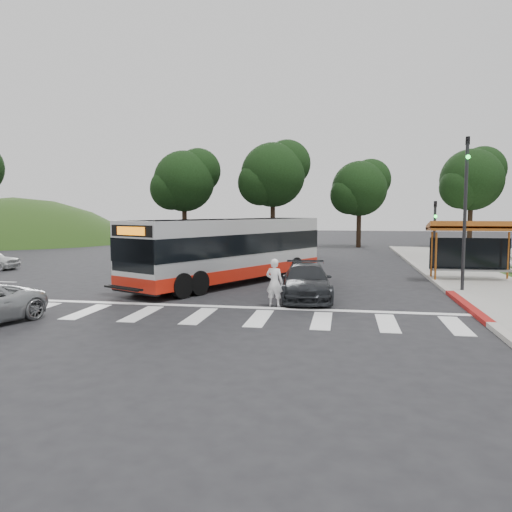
# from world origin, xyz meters

# --- Properties ---
(ground) EXTENTS (140.00, 140.00, 0.00)m
(ground) POSITION_xyz_m (0.00, 0.00, 0.00)
(ground) COLOR black
(ground) RESTS_ON ground
(sidewalk_east) EXTENTS (4.00, 40.00, 0.12)m
(sidewalk_east) POSITION_xyz_m (11.00, 8.00, 0.06)
(sidewalk_east) COLOR gray
(sidewalk_east) RESTS_ON ground
(curb_east) EXTENTS (0.30, 40.00, 0.15)m
(curb_east) POSITION_xyz_m (9.00, 8.00, 0.07)
(curb_east) COLOR #9E9991
(curb_east) RESTS_ON ground
(curb_east_red) EXTENTS (0.32, 6.00, 0.15)m
(curb_east_red) POSITION_xyz_m (9.00, -2.00, 0.08)
(curb_east_red) COLOR maroon
(curb_east_red) RESTS_ON ground
(hillside_nw) EXTENTS (44.00, 44.00, 10.00)m
(hillside_nw) POSITION_xyz_m (-32.00, 30.00, 0.00)
(hillside_nw) COLOR #213C13
(hillside_nw) RESTS_ON ground
(crosswalk_ladder) EXTENTS (18.00, 2.60, 0.01)m
(crosswalk_ladder) POSITION_xyz_m (0.00, -5.00, 0.01)
(crosswalk_ladder) COLOR silver
(crosswalk_ladder) RESTS_ON ground
(bus_shelter) EXTENTS (4.20, 1.60, 2.86)m
(bus_shelter) POSITION_xyz_m (10.80, 5.10, 2.35)
(bus_shelter) COLOR #944D18
(bus_shelter) RESTS_ON sidewalk_east
(traffic_signal_ne_tall) EXTENTS (0.18, 0.37, 6.50)m
(traffic_signal_ne_tall) POSITION_xyz_m (9.60, 1.49, 3.88)
(traffic_signal_ne_tall) COLOR black
(traffic_signal_ne_tall) RESTS_ON ground
(traffic_signal_ne_short) EXTENTS (0.18, 0.37, 4.00)m
(traffic_signal_ne_short) POSITION_xyz_m (9.60, 8.49, 2.48)
(traffic_signal_ne_short) COLOR black
(traffic_signal_ne_short) RESTS_ON ground
(tree_ne_a) EXTENTS (6.16, 5.74, 9.30)m
(tree_ne_a) POSITION_xyz_m (16.08, 28.06, 6.39)
(tree_ne_a) COLOR black
(tree_ne_a) RESTS_ON parking_lot
(tree_north_a) EXTENTS (6.60, 6.15, 10.17)m
(tree_north_a) POSITION_xyz_m (-1.92, 26.07, 6.92)
(tree_north_a) COLOR black
(tree_north_a) RESTS_ON ground
(tree_north_b) EXTENTS (5.72, 5.33, 8.43)m
(tree_north_b) POSITION_xyz_m (6.07, 28.06, 5.66)
(tree_north_b) COLOR black
(tree_north_b) RESTS_ON ground
(tree_north_c) EXTENTS (6.16, 5.74, 9.30)m
(tree_north_c) POSITION_xyz_m (-9.92, 24.06, 6.29)
(tree_north_c) COLOR black
(tree_north_c) RESTS_ON ground
(transit_bus) EXTENTS (7.64, 11.73, 3.06)m
(transit_bus) POSITION_xyz_m (-0.66, 2.60, 1.53)
(transit_bus) COLOR #BABDC0
(transit_bus) RESTS_ON ground
(pedestrian) EXTENTS (0.71, 0.54, 1.74)m
(pedestrian) POSITION_xyz_m (2.20, -2.92, 0.87)
(pedestrian) COLOR white
(pedestrian) RESTS_ON ground
(dark_sedan) EXTENTS (2.36, 4.84, 1.36)m
(dark_sedan) POSITION_xyz_m (3.21, -1.05, 0.68)
(dark_sedan) COLOR #222427
(dark_sedan) RESTS_ON ground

